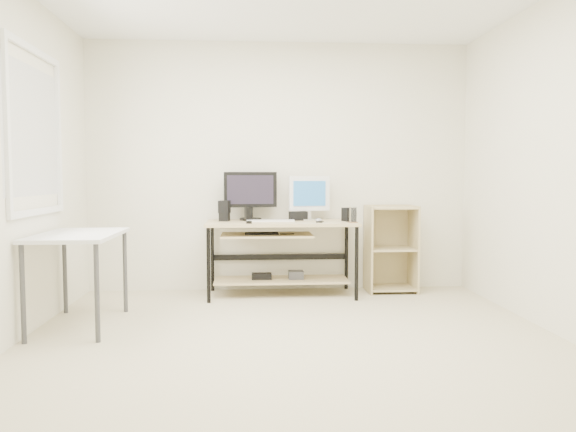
% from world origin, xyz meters
% --- Properties ---
extents(room, '(4.01, 4.01, 2.62)m').
position_xyz_m(room, '(-0.14, 0.04, 1.32)').
color(room, beige).
rests_on(room, ground).
extents(desk, '(1.50, 0.65, 0.75)m').
position_xyz_m(desk, '(-0.03, 1.66, 0.54)').
color(desk, tan).
rests_on(desk, ground).
extents(side_table, '(0.60, 1.00, 0.75)m').
position_xyz_m(side_table, '(-1.68, 0.60, 0.67)').
color(side_table, white).
rests_on(side_table, ground).
extents(shelf_unit, '(0.50, 0.40, 0.90)m').
position_xyz_m(shelf_unit, '(1.15, 1.82, 0.45)').
color(shelf_unit, tan).
rests_on(shelf_unit, ground).
extents(black_monitor, '(0.55, 0.23, 0.50)m').
position_xyz_m(black_monitor, '(-0.31, 1.85, 1.03)').
color(black_monitor, black).
rests_on(black_monitor, desk).
extents(white_imac, '(0.43, 0.14, 0.46)m').
position_xyz_m(white_imac, '(0.30, 1.83, 1.01)').
color(white_imac, silver).
rests_on(white_imac, desk).
extents(keyboard, '(0.48, 0.14, 0.02)m').
position_xyz_m(keyboard, '(-0.11, 1.66, 0.76)').
color(keyboard, white).
rests_on(keyboard, desk).
extents(mouse, '(0.09, 0.12, 0.04)m').
position_xyz_m(mouse, '(0.37, 1.57, 0.77)').
color(mouse, '#A8A8AD').
rests_on(mouse, desk).
extents(center_speaker, '(0.20, 0.11, 0.09)m').
position_xyz_m(center_speaker, '(0.18, 1.79, 0.80)').
color(center_speaker, black).
rests_on(center_speaker, desk).
extents(speaker_left, '(0.13, 0.13, 0.21)m').
position_xyz_m(speaker_left, '(-0.57, 1.75, 0.86)').
color(speaker_left, black).
rests_on(speaker_left, desk).
extents(speaker_right, '(0.15, 0.15, 0.14)m').
position_xyz_m(speaker_right, '(0.68, 1.65, 0.82)').
color(speaker_right, black).
rests_on(speaker_right, desk).
extents(audio_controller, '(0.08, 0.07, 0.14)m').
position_xyz_m(audio_controller, '(-0.33, 1.71, 0.82)').
color(audio_controller, black).
rests_on(audio_controller, desk).
extents(volume_puck, '(0.07, 0.07, 0.02)m').
position_xyz_m(volume_puck, '(-0.32, 1.44, 0.76)').
color(volume_puck, black).
rests_on(volume_puck, desk).
extents(smartphone, '(0.09, 0.13, 0.01)m').
position_xyz_m(smartphone, '(0.37, 1.54, 0.75)').
color(smartphone, black).
rests_on(smartphone, desk).
extents(coaster, '(0.11, 0.11, 0.01)m').
position_xyz_m(coaster, '(0.69, 1.49, 0.75)').
color(coaster, '#926542').
rests_on(coaster, desk).
extents(drinking_glass, '(0.09, 0.09, 0.15)m').
position_xyz_m(drinking_glass, '(0.69, 1.49, 0.83)').
color(drinking_glass, white).
rests_on(drinking_glass, coaster).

